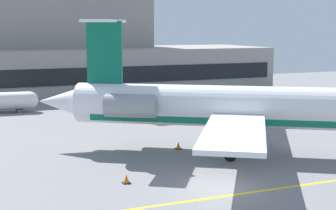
{
  "coord_description": "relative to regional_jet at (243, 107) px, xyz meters",
  "views": [
    {
      "loc": [
        -13.05,
        -24.27,
        8.99
      ],
      "look_at": [
        1.67,
        11.87,
        3.0
      ],
      "focal_mm": 53.51,
      "sensor_mm": 36.0,
      "label": 1
    }
  ],
  "objects": [
    {
      "name": "safety_cone_alpha",
      "position": [
        -9.75,
        -3.3,
        -3.21
      ],
      "size": [
        0.47,
        0.47,
        0.55
      ],
      "color": "orange",
      "rests_on": "ground"
    },
    {
      "name": "fuel_tank",
      "position": [
        -14.53,
        25.29,
        -2.2
      ],
      "size": [
        7.32,
        2.29,
        2.22
      ],
      "color": "white",
      "rests_on": "ground"
    },
    {
      "name": "terminal_building",
      "position": [
        -4.08,
        43.36,
        2.89
      ],
      "size": [
        56.95,
        17.7,
        17.21
      ],
      "color": "gray",
      "rests_on": "ground"
    },
    {
      "name": "safety_cone_charlie",
      "position": [
        -3.58,
        3.32,
        -3.21
      ],
      "size": [
        0.47,
        0.47,
        0.55
      ],
      "color": "orange",
      "rests_on": "ground"
    },
    {
      "name": "regional_jet",
      "position": [
        0.0,
        0.0,
        0.0
      ],
      "size": [
        27.97,
        22.31,
        9.62
      ],
      "color": "white",
      "rests_on": "ground"
    },
    {
      "name": "safety_cone_delta",
      "position": [
        2.52,
        8.24,
        -3.21
      ],
      "size": [
        0.47,
        0.47,
        0.55
      ],
      "color": "orange",
      "rests_on": "ground"
    },
    {
      "name": "baggage_tug",
      "position": [
        -1.01,
        15.41,
        -2.52
      ],
      "size": [
        2.0,
        4.13,
        2.05
      ],
      "color": "#E5B20C",
      "rests_on": "ground"
    },
    {
      "name": "ground",
      "position": [
        -5.11,
        -6.15,
        -3.51
      ],
      "size": [
        120.0,
        120.0,
        0.11
      ],
      "color": "slate"
    }
  ]
}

